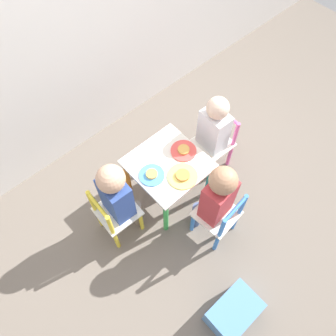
% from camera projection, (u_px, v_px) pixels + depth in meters
% --- Properties ---
extents(ground_plane, '(6.00, 6.00, 0.00)m').
position_uv_depth(ground_plane, '(168.00, 192.00, 2.56)').
color(ground_plane, '#6B6056').
extents(kids_table, '(0.48, 0.48, 0.43)m').
position_uv_depth(kids_table, '(168.00, 169.00, 2.26)').
color(kids_table, silver).
rests_on(kids_table, ground_plane).
extents(chair_pink, '(0.27, 0.27, 0.52)m').
position_uv_depth(chair_pink, '(215.00, 143.00, 2.49)').
color(chair_pink, silver).
rests_on(chair_pink, ground_plane).
extents(chair_yellow, '(0.27, 0.27, 0.52)m').
position_uv_depth(chair_yellow, '(115.00, 214.00, 2.19)').
color(chair_yellow, silver).
rests_on(chair_yellow, ground_plane).
extents(chair_blue, '(0.28, 0.28, 0.52)m').
position_uv_depth(chair_blue, '(219.00, 217.00, 2.18)').
color(chair_blue, silver).
rests_on(chair_blue, ground_plane).
extents(child_right, '(0.21, 0.21, 0.75)m').
position_uv_depth(child_right, '(212.00, 131.00, 2.31)').
color(child_right, '#7A6B5B').
rests_on(child_right, ground_plane).
extents(child_left, '(0.22, 0.21, 0.77)m').
position_uv_depth(child_left, '(118.00, 195.00, 2.03)').
color(child_left, '#7A6B5B').
rests_on(child_left, ground_plane).
extents(child_front, '(0.21, 0.22, 0.78)m').
position_uv_depth(child_front, '(216.00, 197.00, 2.02)').
color(child_front, '#4C608E').
rests_on(child_front, ground_plane).
extents(plate_right, '(0.18, 0.18, 0.03)m').
position_uv_depth(plate_right, '(184.00, 150.00, 2.24)').
color(plate_right, '#E54C47').
rests_on(plate_right, kids_table).
extents(plate_left, '(0.17, 0.17, 0.03)m').
position_uv_depth(plate_left, '(152.00, 175.00, 2.14)').
color(plate_left, '#4C9EE0').
rests_on(plate_left, kids_table).
extents(plate_front, '(0.20, 0.20, 0.03)m').
position_uv_depth(plate_front, '(183.00, 176.00, 2.13)').
color(plate_front, '#EADB66').
rests_on(plate_front, kids_table).
extents(storage_bin, '(0.32, 0.22, 0.20)m').
position_uv_depth(storage_bin, '(233.00, 312.00, 2.02)').
color(storage_bin, '#4C7FB7').
rests_on(storage_bin, ground_plane).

